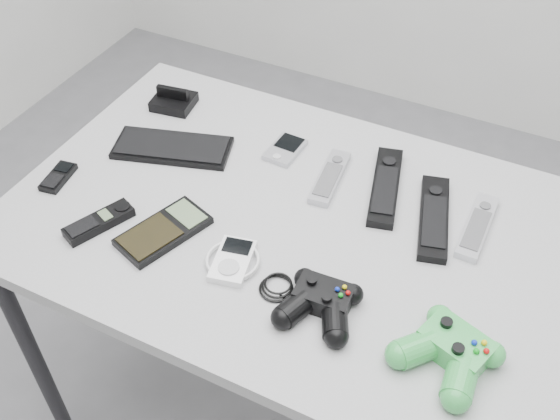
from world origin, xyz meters
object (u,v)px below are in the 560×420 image
at_px(pda_keyboard, 172,147).
at_px(mp3_player, 233,260).
at_px(mobile_phone, 58,177).
at_px(calculator, 163,231).
at_px(pda, 285,149).
at_px(desk, 297,245).
at_px(cordless_handset, 99,222).
at_px(controller_black, 321,301).
at_px(remote_black_a, 385,186).
at_px(controller_green, 450,350).
at_px(remote_silver_a, 330,177).
at_px(remote_black_b, 434,217).
at_px(remote_silver_b, 478,226).

xyz_separation_m(pda_keyboard, mp3_player, (0.29, -0.24, 0.00)).
xyz_separation_m(mobile_phone, calculator, (0.30, -0.04, 0.00)).
bearing_deg(pda, desk, -54.42).
relative_size(cordless_handset, controller_black, 0.59).
bearing_deg(mobile_phone, pda_keyboard, 40.79).
xyz_separation_m(desk, remote_black_a, (0.13, 0.17, 0.08)).
distance_m(remote_black_a, controller_green, 0.42).
height_order(pda, remote_silver_a, remote_silver_a).
distance_m(pda, remote_silver_a, 0.14).
distance_m(controller_black, controller_green, 0.23).
bearing_deg(remote_silver_a, remote_black_b, -11.12).
bearing_deg(remote_silver_a, pda_keyboard, -176.02).
height_order(remote_black_b, mobile_phone, remote_black_b).
bearing_deg(remote_silver_b, controller_green, -84.19).
distance_m(desk, pda_keyboard, 0.37).
relative_size(pda_keyboard, pda, 2.61).
height_order(remote_silver_a, controller_green, controller_green).
bearing_deg(remote_black_b, pda, 154.96).
distance_m(remote_black_b, calculator, 0.54).
bearing_deg(remote_silver_a, controller_green, -48.78).
xyz_separation_m(remote_silver_a, mp3_player, (-0.07, -0.30, 0.00)).
relative_size(mobile_phone, cordless_handset, 0.66).
xyz_separation_m(pda_keyboard, mobile_phone, (-0.17, -0.20, -0.00)).
distance_m(cordless_handset, controller_green, 0.72).
bearing_deg(cordless_handset, remote_black_b, 51.08).
relative_size(desk, remote_silver_b, 6.27).
bearing_deg(controller_black, cordless_handset, 177.49).
distance_m(remote_silver_a, controller_green, 0.48).
distance_m(desk, mobile_phone, 0.54).
distance_m(remote_black_a, mobile_phone, 0.71).
relative_size(mp3_player, controller_black, 0.46).
bearing_deg(controller_green, mp3_player, -164.48).
relative_size(mobile_phone, controller_green, 0.55).
xyz_separation_m(pda, remote_black_a, (0.25, -0.02, 0.00)).
xyz_separation_m(remote_black_b, cordless_handset, (-0.60, -0.31, -0.00)).
bearing_deg(pda, remote_black_a, -1.95).
distance_m(pda_keyboard, mobile_phone, 0.26).
distance_m(pda, mp3_player, 0.35).
xyz_separation_m(desk, remote_silver_b, (0.33, 0.14, 0.08)).
bearing_deg(mp3_player, pda_keyboard, 128.28).
xyz_separation_m(pda, controller_green, (0.48, -0.37, 0.02)).
distance_m(remote_silver_a, remote_black_a, 0.12).
distance_m(remote_black_b, mp3_player, 0.42).
height_order(remote_silver_a, mobile_phone, remote_silver_a).
bearing_deg(mp3_player, desk, 55.95).
height_order(mobile_phone, calculator, calculator).
height_order(pda_keyboard, calculator, calculator).
distance_m(desk, remote_silver_b, 0.37).
height_order(remote_silver_a, remote_black_b, remote_black_b).
bearing_deg(remote_black_a, remote_silver_a, 176.89).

